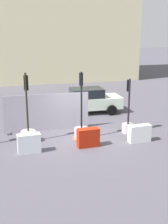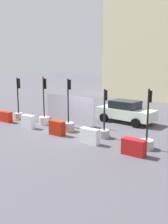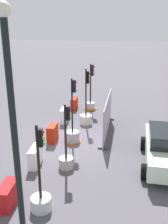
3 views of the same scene
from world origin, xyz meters
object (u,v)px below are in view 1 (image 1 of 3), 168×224
construction_barrier_2 (88,138)px  car_white_van (88,101)px  construction_barrier_1 (29,143)px  construction_barrier_3 (140,133)px  traffic_light_1 (28,131)px  traffic_light_3 (128,123)px  traffic_light_2 (82,130)px

construction_barrier_2 → car_white_van: 5.67m
construction_barrier_1 → car_white_van: 6.89m
construction_barrier_2 → car_white_van: (1.47, 5.46, 0.36)m
car_white_van → construction_barrier_3: bearing=-79.1°
traffic_light_1 → construction_barrier_3: traffic_light_1 is taller
traffic_light_3 → construction_barrier_3: (0.03, -1.37, -0.10)m
construction_barrier_1 → construction_barrier_2: construction_barrier_2 is taller
traffic_light_3 → traffic_light_2: bearing=-174.0°
traffic_light_1 → construction_barrier_1: size_ratio=3.28×
traffic_light_1 → car_white_van: (4.07, 4.14, 0.24)m
construction_barrier_2 → car_white_van: bearing=74.9°
construction_barrier_1 → construction_barrier_3: (5.20, -0.01, -0.01)m
traffic_light_1 → construction_barrier_1: 1.36m
car_white_van → construction_barrier_1: bearing=-127.1°
construction_barrier_1 → construction_barrier_2: bearing=0.6°
traffic_light_1 → traffic_light_3: traffic_light_1 is taller
construction_barrier_2 → traffic_light_2: bearing=92.7°
traffic_light_2 → car_white_van: size_ratio=0.78×
traffic_light_2 → construction_barrier_1: traffic_light_2 is taller
traffic_light_2 → traffic_light_3: 2.57m
traffic_light_3 → construction_barrier_3: 1.37m
traffic_light_3 → car_white_van: 4.27m
traffic_light_1 → traffic_light_3: 5.10m
construction_barrier_3 → traffic_light_2: bearing=157.0°
traffic_light_1 → construction_barrier_1: (-0.08, -1.35, -0.12)m
traffic_light_2 → traffic_light_1: bearing=174.0°
traffic_light_2 → traffic_light_3: size_ratio=1.17×
traffic_light_3 → construction_barrier_3: bearing=-88.9°
traffic_light_2 → construction_barrier_2: 1.05m
traffic_light_1 → construction_barrier_3: size_ratio=3.04×
traffic_light_2 → construction_barrier_3: (2.58, -1.09, -0.05)m
construction_barrier_2 → construction_barrier_1: bearing=-179.4°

